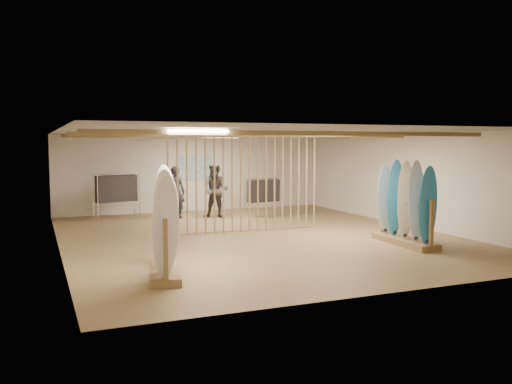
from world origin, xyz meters
name	(u,v)px	position (x,y,z in m)	size (l,w,h in m)	color
floor	(256,236)	(0.00, 0.00, 0.00)	(12.00, 12.00, 0.00)	#9B7A4B
ceiling	(256,132)	(0.00, 0.00, 2.80)	(12.00, 12.00, 0.00)	gray
wall_back	(194,173)	(0.00, 6.00, 1.40)	(12.00, 12.00, 0.00)	silver
wall_front	(394,210)	(0.00, -6.00, 1.40)	(12.00, 12.00, 0.00)	silver
wall_left	(57,191)	(-5.00, 0.00, 1.40)	(12.00, 12.00, 0.00)	silver
wall_right	(408,180)	(5.00, 0.00, 1.40)	(12.00, 12.00, 0.00)	silver
ceiling_slats	(256,135)	(0.00, 0.00, 2.72)	(9.50, 6.12, 0.10)	olive
light_panels	(256,134)	(0.00, 0.00, 2.74)	(1.20, 0.35, 0.06)	white
bamboo_partition	(245,183)	(0.00, 0.80, 1.40)	(4.45, 0.05, 2.78)	#A68150
poster	(194,168)	(0.00, 5.98, 1.60)	(1.40, 0.03, 0.90)	#3781C1
rack_left	(166,239)	(-3.21, -3.26, 0.69)	(1.04, 2.19, 2.02)	olive
rack_right	(405,217)	(2.96, -2.51, 0.69)	(0.66, 2.16, 2.03)	olive
clothing_rack_a	(117,189)	(-2.97, 4.88, 1.01)	(1.40, 0.71, 1.55)	silver
clothing_rack_b	(263,191)	(1.78, 3.65, 0.88)	(1.25, 0.49, 1.35)	silver
shopper_a	(175,189)	(-1.14, 4.28, 0.99)	(0.72, 0.49, 1.99)	#26242B
shopper_b	(216,187)	(0.13, 3.86, 1.06)	(1.02, 0.80, 2.11)	#39332C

